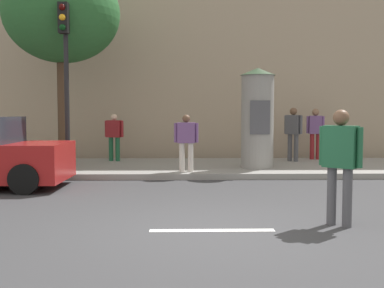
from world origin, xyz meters
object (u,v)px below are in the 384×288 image
Objects in this scene: pedestrian_with_backpack at (186,139)px; pedestrian_with_bag at (114,134)px; pedestrian_in_dark_shirt at (293,130)px; poster_column at (257,117)px; pedestrian_in_red_top at (315,130)px; pedestrian_in_light_jacket at (340,157)px; street_tree at (62,14)px; traffic_light at (65,59)px.

pedestrian_with_bag is (-2.24, 2.67, 0.00)m from pedestrian_with_backpack.
pedestrian_in_dark_shirt is (3.35, 2.45, 0.12)m from pedestrian_with_backpack.
poster_column is 1.67× the size of pedestrian_in_red_top.
poster_column reaches higher than pedestrian_with_backpack.
pedestrian_in_light_jacket is 1.06× the size of pedestrian_in_red_top.
street_tree is 5.04m from pedestrian_with_backpack.
pedestrian_with_backpack is (3.47, -1.33, -3.41)m from street_tree.
traffic_light is 2.43× the size of pedestrian_in_light_jacket.
pedestrian_in_light_jacket is 5.71m from pedestrian_with_backpack.
pedestrian_in_dark_shirt is (1.10, 7.70, 0.10)m from pedestrian_in_light_jacket.
street_tree is at bearing -132.41° from pedestrian_with_bag.
pedestrian_with_bag is at bearing -176.73° from pedestrian_in_red_top.
street_tree reaches higher than pedestrian_in_light_jacket.
traffic_light reaches higher than pedestrian_in_dark_shirt.
pedestrian_in_red_top reaches higher than pedestrian_in_light_jacket.
poster_column is at bearing 21.96° from pedestrian_with_backpack.
pedestrian_in_light_jacket is 1.18× the size of pedestrian_with_backpack.
pedestrian_in_red_top is at bearing 12.57° from street_tree.
poster_column is 6.17m from street_tree.
street_tree is 3.86m from pedestrian_with_bag.
pedestrian_in_red_top is (1.96, 8.29, 0.07)m from pedestrian_in_light_jacket.
pedestrian_in_light_jacket is at bearing -87.32° from poster_column.
pedestrian_in_light_jacket reaches higher than pedestrian_with_backpack.
pedestrian_in_red_top is at bearing 24.52° from traffic_light.
poster_column reaches higher than pedestrian_in_light_jacket.
traffic_light is 2.85× the size of pedestrian_with_bag.
pedestrian_in_dark_shirt reaches higher than pedestrian_in_red_top.
traffic_light is 2.52× the size of pedestrian_in_dark_shirt.
traffic_light is at bearing -156.94° from pedestrian_in_dark_shirt.
traffic_light is at bearing 136.47° from pedestrian_in_light_jacket.
pedestrian_in_red_top is (7.67, 1.71, -3.31)m from street_tree.
poster_column is 1.86× the size of pedestrian_with_backpack.
pedestrian_with_bag is 5.59m from pedestrian_in_dark_shirt.
street_tree is 3.83× the size of pedestrian_with_bag.
pedestrian_in_light_jacket reaches higher than pedestrian_with_bag.
poster_column is 2.18m from pedestrian_with_backpack.
pedestrian_in_light_jacket is at bearing -98.14° from pedestrian_in_dark_shirt.
poster_column is 1.64× the size of pedestrian_in_dark_shirt.
pedestrian_with_bag is (1.23, 1.34, -3.40)m from street_tree.
pedestrian_with_backpack is at bearing -143.78° from pedestrian_in_dark_shirt.
pedestrian_in_red_top is 1.11× the size of pedestrian_with_bag.
pedestrian_in_light_jacket is at bearing -66.85° from pedestrian_with_backpack.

